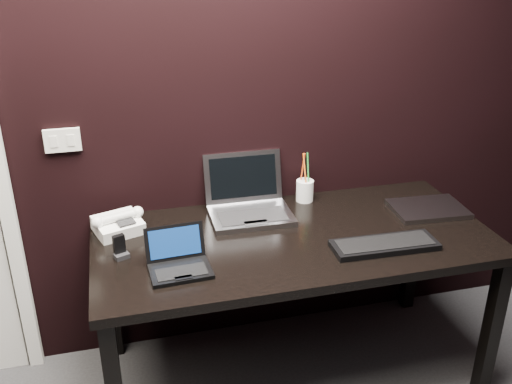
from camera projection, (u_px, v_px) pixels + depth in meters
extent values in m
plane|color=black|center=(204.00, 89.00, 2.50)|extent=(4.00, 0.00, 4.00)
cube|color=silver|center=(62.00, 140.00, 2.42)|extent=(0.15, 0.02, 0.10)
cube|color=silver|center=(54.00, 142.00, 2.40)|extent=(0.03, 0.01, 0.05)
cube|color=silver|center=(71.00, 140.00, 2.42)|extent=(0.03, 0.01, 0.05)
cube|color=black|center=(294.00, 239.00, 2.45)|extent=(1.70, 0.80, 0.04)
cube|color=black|center=(492.00, 329.00, 2.48)|extent=(0.06, 0.06, 0.70)
cube|color=black|center=(111.00, 293.00, 2.73)|extent=(0.06, 0.06, 0.70)
cube|color=black|center=(412.00, 251.00, 3.10)|extent=(0.06, 0.06, 0.70)
cube|color=black|center=(181.00, 271.00, 2.17)|extent=(0.24, 0.17, 0.02)
cube|color=black|center=(181.00, 272.00, 2.15)|extent=(0.19, 0.10, 0.00)
cube|color=black|center=(184.00, 278.00, 2.11)|extent=(0.07, 0.03, 0.00)
cube|color=black|center=(175.00, 242.00, 2.22)|extent=(0.23, 0.06, 0.13)
cube|color=navy|center=(175.00, 242.00, 2.22)|extent=(0.20, 0.05, 0.11)
cube|color=#99999E|center=(251.00, 216.00, 2.59)|extent=(0.37, 0.27, 0.03)
cube|color=black|center=(253.00, 216.00, 2.55)|extent=(0.30, 0.15, 0.00)
cube|color=#9A9BA0|center=(256.00, 223.00, 2.49)|extent=(0.10, 0.04, 0.00)
cube|color=#9FA0A5|center=(243.00, 177.00, 2.68)|extent=(0.37, 0.08, 0.23)
cube|color=black|center=(243.00, 177.00, 2.67)|extent=(0.32, 0.06, 0.19)
cube|color=black|center=(384.00, 245.00, 2.34)|extent=(0.44, 0.16, 0.02)
cube|color=black|center=(385.00, 242.00, 2.34)|extent=(0.40, 0.13, 0.00)
cube|color=gray|center=(428.00, 209.00, 2.66)|extent=(0.35, 0.26, 0.02)
cube|color=white|center=(118.00, 226.00, 2.46)|extent=(0.23, 0.22, 0.08)
cylinder|color=silver|center=(118.00, 217.00, 2.43)|extent=(0.18, 0.09, 0.04)
sphere|color=white|center=(97.00, 222.00, 2.38)|extent=(0.07, 0.07, 0.05)
sphere|color=white|center=(137.00, 212.00, 2.47)|extent=(0.07, 0.07, 0.05)
cube|color=black|center=(126.00, 222.00, 2.42)|extent=(0.09, 0.07, 0.01)
cube|color=black|center=(119.00, 246.00, 2.26)|extent=(0.05, 0.04, 0.10)
cube|color=black|center=(122.00, 256.00, 2.27)|extent=(0.07, 0.06, 0.02)
cylinder|color=white|center=(305.00, 191.00, 2.75)|extent=(0.09, 0.09, 0.10)
cylinder|color=#D74614|center=(303.00, 168.00, 2.70)|extent=(0.02, 0.03, 0.16)
cylinder|color=green|center=(308.00, 169.00, 2.69)|extent=(0.01, 0.03, 0.16)
cylinder|color=black|center=(306.00, 168.00, 2.71)|extent=(0.01, 0.02, 0.16)
cylinder|color=#E55B15|center=(305.00, 169.00, 2.69)|extent=(0.02, 0.04, 0.16)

